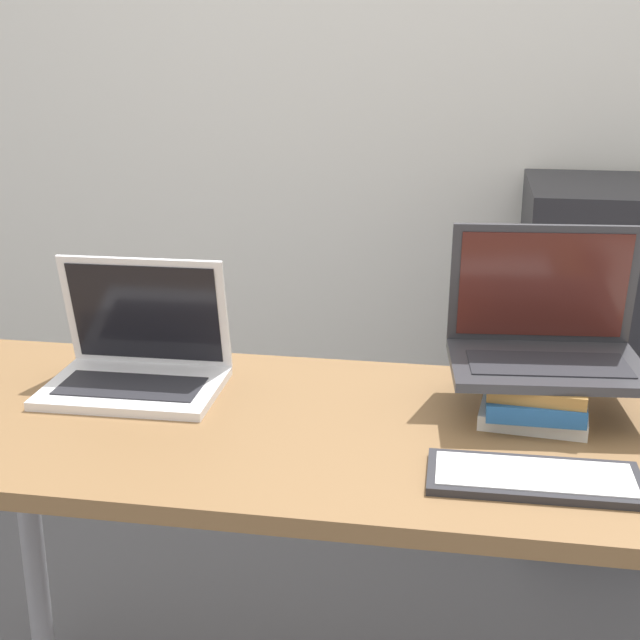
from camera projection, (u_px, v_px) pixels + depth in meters
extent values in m
cube|color=silver|center=(412.00, 43.00, 2.65)|extent=(8.00, 0.05, 2.70)
cube|color=brown|center=(338.00, 433.00, 1.47)|extent=(1.55, 0.61, 0.03)
cylinder|color=gray|center=(30.00, 521.00, 1.94)|extent=(0.05, 0.05, 0.73)
cube|color=silver|center=(134.00, 388.00, 1.60)|extent=(0.31, 0.23, 0.02)
cube|color=#232328|center=(131.00, 386.00, 1.59)|extent=(0.26, 0.12, 0.00)
cube|color=silver|center=(146.00, 312.00, 1.65)|extent=(0.31, 0.06, 0.22)
cube|color=black|center=(145.00, 313.00, 1.64)|extent=(0.28, 0.05, 0.19)
cube|color=white|center=(535.00, 400.00, 1.54)|extent=(0.20, 0.27, 0.03)
cube|color=#235693|center=(532.00, 387.00, 1.52)|extent=(0.16, 0.26, 0.03)
cube|color=olive|center=(539.00, 374.00, 1.51)|extent=(0.18, 0.26, 0.02)
cube|color=#333338|center=(547.00, 366.00, 1.49)|extent=(0.34, 0.25, 0.02)
cube|color=#232328|center=(548.00, 364.00, 1.47)|extent=(0.27, 0.14, 0.00)
cube|color=#333338|center=(543.00, 284.00, 1.54)|extent=(0.32, 0.07, 0.22)
cube|color=#4C1E19|center=(543.00, 285.00, 1.54)|extent=(0.29, 0.06, 0.19)
cube|color=#28282D|center=(534.00, 478.00, 1.28)|extent=(0.31, 0.13, 0.01)
cube|color=silver|center=(534.00, 474.00, 1.28)|extent=(0.28, 0.11, 0.00)
cube|color=#232328|center=(605.00, 359.00, 2.52)|extent=(0.49, 0.50, 1.00)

